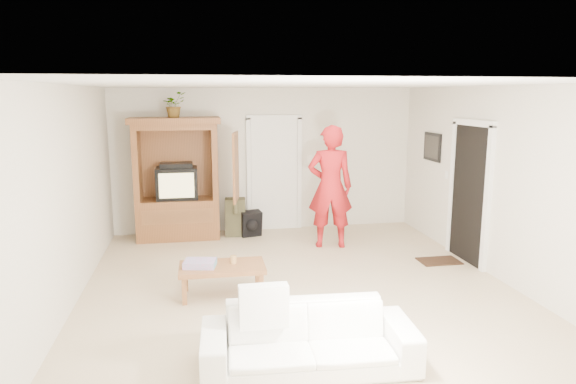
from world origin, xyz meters
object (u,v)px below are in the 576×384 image
object	(u,v)px
sofa	(309,339)
coffee_table	(222,269)
man	(330,187)
armoire	(179,187)

from	to	relation	value
sofa	coffee_table	distance (m)	2.01
man	coffee_table	xyz separation A→B (m)	(-1.86, -1.82, -0.66)
armoire	man	size ratio (longest dim) A/B	1.05
armoire	coffee_table	bearing A→B (deg)	-78.16
sofa	coffee_table	bearing A→B (deg)	113.16
armoire	sofa	distance (m)	4.90
armoire	coffee_table	size ratio (longest dim) A/B	1.97
man	sofa	xyz separation A→B (m)	(-1.18, -3.71, -0.72)
sofa	armoire	bearing A→B (deg)	108.37
armoire	man	world-z (taller)	armoire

